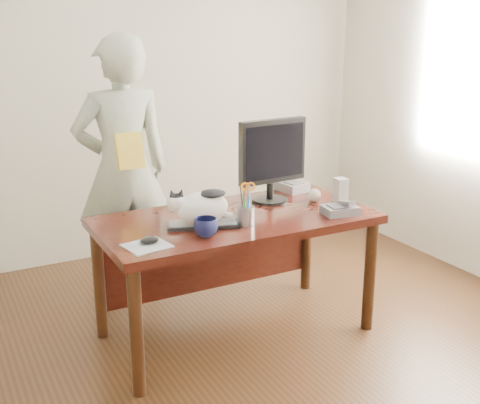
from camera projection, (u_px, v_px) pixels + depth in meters
name	position (u px, v px, depth m)	size (l,w,h in m)	color
room	(295.00, 129.00, 2.82)	(4.50, 4.50, 4.50)	black
desk	(230.00, 236.00, 3.60)	(1.60, 0.80, 0.75)	black
keyboard	(203.00, 224.00, 3.32)	(0.42, 0.27, 0.02)	black
cat	(200.00, 206.00, 3.29)	(0.39, 0.27, 0.22)	white
monitor	(272.00, 156.00, 3.69)	(0.46, 0.24, 0.52)	black
pen_cup	(246.00, 213.00, 3.33)	(0.12, 0.12, 0.25)	#9B9AA0
mousepad	(147.00, 246.00, 3.03)	(0.24, 0.22, 0.00)	silver
mouse	(149.00, 240.00, 3.05)	(0.10, 0.08, 0.04)	black
coffee_mug	(206.00, 227.00, 3.15)	(0.13, 0.13, 0.10)	black
phone	(341.00, 209.00, 3.53)	(0.22, 0.18, 0.09)	slate
speaker	(341.00, 191.00, 3.73)	(0.08, 0.09, 0.16)	#A4A4A7
baseball	(314.00, 195.00, 3.77)	(0.08, 0.08, 0.08)	white
book_stack	(207.00, 201.00, 3.69)	(0.23, 0.19, 0.08)	#4A1315
calculator	(291.00, 186.00, 4.03)	(0.18, 0.23, 0.06)	slate
person	(123.00, 170.00, 4.00)	(0.65, 0.43, 1.78)	beige
held_book	(130.00, 151.00, 3.81)	(0.17, 0.11, 0.23)	yellow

